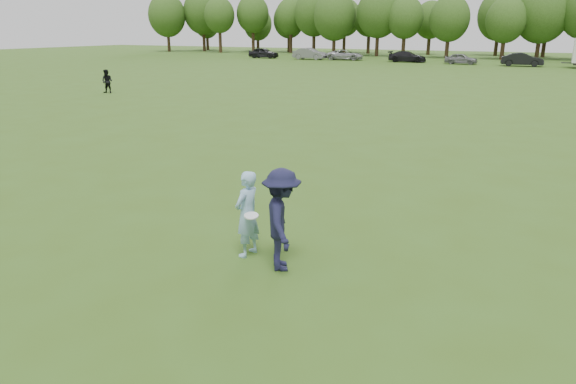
# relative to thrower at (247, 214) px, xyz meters

# --- Properties ---
(ground) EXTENTS (200.00, 200.00, 0.00)m
(ground) POSITION_rel_thrower_xyz_m (-0.16, 0.25, -0.85)
(ground) COLOR #375517
(ground) RESTS_ON ground
(thrower) EXTENTS (0.47, 0.66, 1.70)m
(thrower) POSITION_rel_thrower_xyz_m (0.00, 0.00, 0.00)
(thrower) COLOR #90BCDF
(thrower) RESTS_ON ground
(defender) EXTENTS (1.24, 1.42, 1.90)m
(defender) POSITION_rel_thrower_xyz_m (0.86, -0.21, 0.10)
(defender) COLOR #171834
(defender) RESTS_ON ground
(player_far_a) EXTENTS (0.90, 0.77, 1.59)m
(player_far_a) POSITION_rel_thrower_xyz_m (-22.11, 18.33, -0.06)
(player_far_a) COLOR black
(player_far_a) RESTS_ON ground
(car_a) EXTENTS (4.55, 2.00, 1.53)m
(car_a) POSITION_rel_thrower_xyz_m (-33.77, 60.91, -0.09)
(car_a) COLOR black
(car_a) RESTS_ON ground
(car_b) EXTENTS (4.84, 1.80, 1.58)m
(car_b) POSITION_rel_thrower_xyz_m (-26.16, 60.69, -0.06)
(car_b) COLOR slate
(car_b) RESTS_ON ground
(car_c) EXTENTS (5.30, 2.94, 1.40)m
(car_c) POSITION_rel_thrower_xyz_m (-21.17, 61.70, -0.15)
(car_c) COLOR #A09FA4
(car_c) RESTS_ON ground
(car_d) EXTENTS (4.95, 2.20, 1.41)m
(car_d) POSITION_rel_thrower_xyz_m (-12.27, 60.94, -0.15)
(car_d) COLOR black
(car_d) RESTS_ON ground
(car_e) EXTENTS (3.93, 1.65, 1.33)m
(car_e) POSITION_rel_thrower_xyz_m (-5.31, 59.89, -0.19)
(car_e) COLOR slate
(car_e) RESTS_ON ground
(car_f) EXTENTS (4.75, 1.95, 1.53)m
(car_f) POSITION_rel_thrower_xyz_m (1.62, 59.30, -0.09)
(car_f) COLOR black
(car_f) RESTS_ON ground
(disc_in_play) EXTENTS (0.31, 0.31, 0.09)m
(disc_in_play) POSITION_rel_thrower_xyz_m (0.20, -0.18, 0.06)
(disc_in_play) COLOR white
(disc_in_play) RESTS_ON ground
(treeline) EXTENTS (130.35, 18.39, 11.74)m
(treeline) POSITION_rel_thrower_xyz_m (2.65, 77.15, 5.41)
(treeline) COLOR #332114
(treeline) RESTS_ON ground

